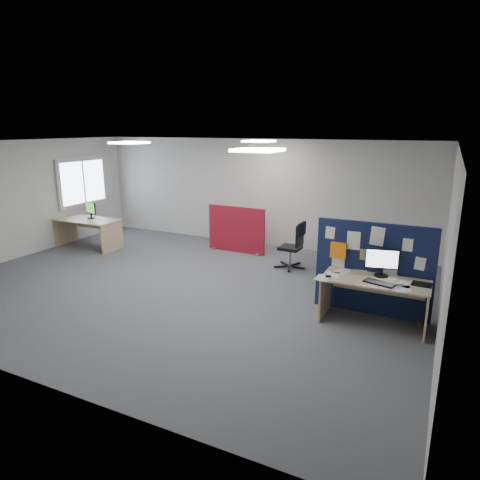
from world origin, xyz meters
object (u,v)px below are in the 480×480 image
at_px(monitor_main, 382,261).
at_px(second_desk, 89,226).
at_px(red_divider, 236,230).
at_px(office_chair, 295,243).
at_px(navy_divider, 372,269).
at_px(main_desk, 375,290).
at_px(monitor_second, 91,209).

xyz_separation_m(monitor_main, second_desk, (-7.31, 1.23, -0.42)).
distance_m(monitor_main, second_desk, 7.43).
bearing_deg(second_desk, red_divider, 18.88).
bearing_deg(second_desk, office_chair, 6.64).
height_order(navy_divider, red_divider, navy_divider).
xyz_separation_m(red_divider, office_chair, (1.71, -0.61, 0.03)).
distance_m(main_desk, monitor_main, 0.46).
distance_m(main_desk, monitor_second, 7.40).
distance_m(red_divider, monitor_second, 3.76).
bearing_deg(navy_divider, main_desk, -71.31).
xyz_separation_m(red_divider, monitor_second, (-3.56, -1.14, 0.41)).
bearing_deg(monitor_main, navy_divider, 120.34).
xyz_separation_m(second_desk, monitor_second, (0.02, 0.09, 0.41)).
bearing_deg(second_desk, main_desk, -10.89).
height_order(main_desk, red_divider, red_divider).
distance_m(main_desk, office_chair, 2.82).
xyz_separation_m(monitor_main, office_chair, (-2.03, 1.85, -0.40)).
relative_size(monitor_second, office_chair, 0.44).
distance_m(monitor_second, office_chair, 5.30).
relative_size(red_divider, monitor_second, 3.34).
bearing_deg(monitor_second, monitor_main, 7.21).
relative_size(navy_divider, office_chair, 1.82).
bearing_deg(monitor_second, red_divider, 35.19).
bearing_deg(navy_divider, office_chair, 138.26).
xyz_separation_m(monitor_main, red_divider, (-3.73, 2.45, -0.43)).
height_order(main_desk, office_chair, office_chair).
height_order(navy_divider, monitor_main, navy_divider).
xyz_separation_m(second_desk, office_chair, (5.28, 0.61, 0.03)).
bearing_deg(navy_divider, monitor_main, -48.00).
relative_size(main_desk, office_chair, 1.56).
height_order(monitor_main, office_chair, monitor_main).
bearing_deg(monitor_main, red_divider, 135.02).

